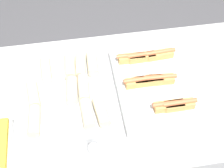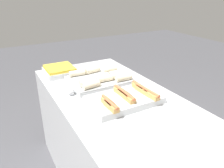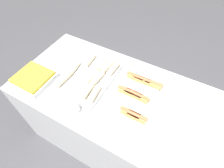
{
  "view_description": "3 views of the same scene",
  "coord_description": "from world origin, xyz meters",
  "px_view_note": "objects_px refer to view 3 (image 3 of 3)",
  "views": [
    {
      "loc": [
        -0.21,
        -0.93,
        2.14
      ],
      "look_at": [
        -0.06,
        0.0,
        1.0
      ],
      "focal_mm": 50.0,
      "sensor_mm": 36.0,
      "label": 1
    },
    {
      "loc": [
        1.3,
        -0.76,
        1.68
      ],
      "look_at": [
        -0.06,
        0.0,
        1.0
      ],
      "focal_mm": 35.0,
      "sensor_mm": 36.0,
      "label": 2
    },
    {
      "loc": [
        0.36,
        -0.75,
        2.05
      ],
      "look_at": [
        -0.06,
        0.0,
        1.0
      ],
      "focal_mm": 28.0,
      "sensor_mm": 36.0,
      "label": 3
    }
  ],
  "objects_px": {
    "tray_hotdogs": "(134,96)",
    "tray_wraps": "(90,77)",
    "serving_spoon_near": "(76,108)",
    "tray_side_front": "(34,79)"
  },
  "relations": [
    {
      "from": "tray_side_front",
      "to": "serving_spoon_near",
      "type": "xyz_separation_m",
      "value": [
        0.47,
        -0.06,
        -0.01
      ]
    },
    {
      "from": "tray_hotdogs",
      "to": "tray_wraps",
      "type": "height_order",
      "value": "tray_wraps"
    },
    {
      "from": "serving_spoon_near",
      "to": "tray_side_front",
      "type": "bearing_deg",
      "value": 173.16
    },
    {
      "from": "tray_side_front",
      "to": "tray_wraps",
      "type": "bearing_deg",
      "value": 30.95
    },
    {
      "from": "tray_wraps",
      "to": "serving_spoon_near",
      "type": "height_order",
      "value": "tray_wraps"
    },
    {
      "from": "tray_wraps",
      "to": "serving_spoon_near",
      "type": "xyz_separation_m",
      "value": [
        0.07,
        -0.3,
        -0.02
      ]
    },
    {
      "from": "tray_hotdogs",
      "to": "tray_wraps",
      "type": "relative_size",
      "value": 1.01
    },
    {
      "from": "tray_wraps",
      "to": "tray_side_front",
      "type": "distance_m",
      "value": 0.47
    },
    {
      "from": "tray_hotdogs",
      "to": "tray_side_front",
      "type": "xyz_separation_m",
      "value": [
        -0.8,
        -0.24,
        -0.0
      ]
    },
    {
      "from": "tray_hotdogs",
      "to": "serving_spoon_near",
      "type": "bearing_deg",
      "value": -138.31
    }
  ]
}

